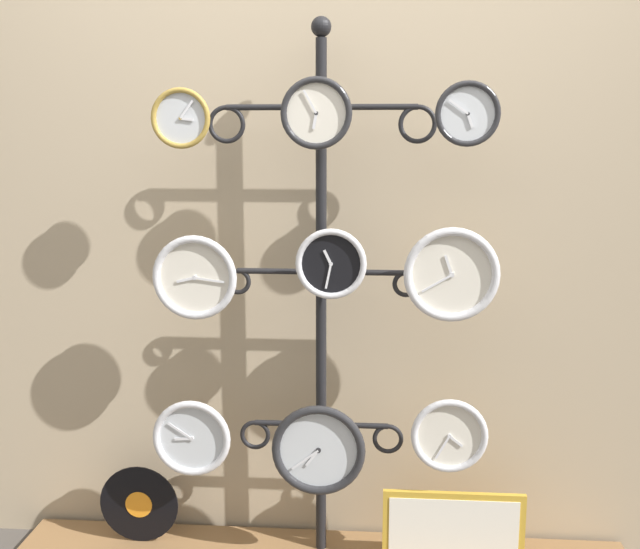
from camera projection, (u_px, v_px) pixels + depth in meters
The scene contains 13 objects.
shop_wall at pixel (325, 175), 2.64m from camera, with size 4.40×0.04×2.80m.
display_stand at pixel (321, 378), 2.61m from camera, with size 0.76×0.35×1.91m.
clock_top_left at pixel (181, 118), 2.40m from camera, with size 0.19×0.04×0.19m.
clock_top_center at pixel (316, 113), 2.37m from camera, with size 0.23×0.04×0.23m.
clock_top_right at pixel (468, 114), 2.32m from camera, with size 0.20×0.04×0.20m.
clock_middle_left at pixel (195, 277), 2.50m from camera, with size 0.29×0.04×0.29m.
clock_middle_center at pixel (331, 264), 2.44m from camera, with size 0.23×0.04×0.23m.
clock_middle_right at pixel (452, 275), 2.41m from camera, with size 0.31×0.04×0.31m.
clock_bottom_left at pixel (192, 438), 2.59m from camera, with size 0.27×0.04×0.27m.
clock_bottom_center at pixel (318, 450), 2.54m from camera, with size 0.32×0.04×0.32m.
clock_bottom_right at pixel (449, 435), 2.50m from camera, with size 0.26×0.04×0.26m.
vinyl_record at pixel (139, 504), 2.74m from camera, with size 0.29×0.01×0.29m.
picture_frame at pixel (453, 529), 2.58m from camera, with size 0.49×0.02×0.27m.
Camera 1 is at (0.19, -2.08, 1.53)m, focal length 42.00 mm.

